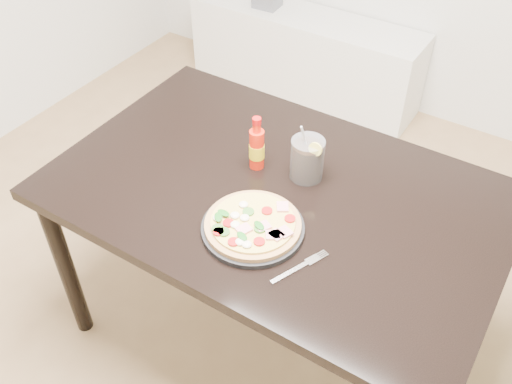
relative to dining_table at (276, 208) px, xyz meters
The scene contains 8 objects.
dining_table is the anchor object (origin of this frame).
plate 0.21m from the dining_table, 80.14° to the right, with size 0.30×0.30×0.02m, color black.
pizza 0.22m from the dining_table, 80.25° to the right, with size 0.28×0.28×0.03m.
hot_sauce_bottle 0.20m from the dining_table, 151.27° to the left, with size 0.06×0.06×0.19m.
cola_cup 0.19m from the dining_table, 66.09° to the left, with size 0.11×0.11×0.20m.
fork 0.33m from the dining_table, 47.15° to the right, with size 0.09×0.18×0.00m.
media_console 1.81m from the dining_table, 115.14° to the left, with size 1.40×0.34×0.50m, color white.
cd_stack 1.87m from the dining_table, 122.38° to the left, with size 0.14×0.12×0.08m.
Camera 1 is at (0.60, -0.67, 1.94)m, focal length 40.00 mm.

